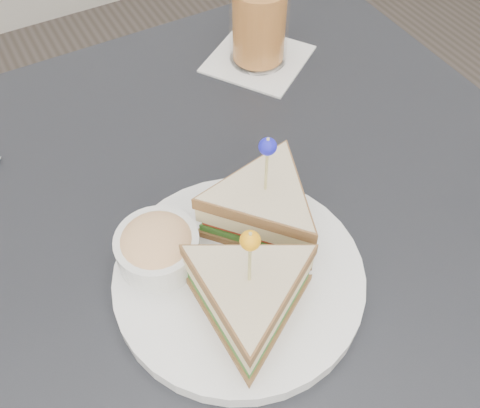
# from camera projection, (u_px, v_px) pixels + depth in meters

# --- Properties ---
(table) EXTENTS (0.80, 0.80, 0.75)m
(table) POSITION_uv_depth(u_px,v_px,m) (237.00, 282.00, 0.61)
(table) COLOR black
(table) RESTS_ON ground
(plate_meal) EXTENTS (0.27, 0.26, 0.14)m
(plate_meal) POSITION_uv_depth(u_px,v_px,m) (243.00, 256.00, 0.50)
(plate_meal) COLOR white
(plate_meal) RESTS_ON table
(drink_set) EXTENTS (0.17, 0.17, 0.16)m
(drink_set) POSITION_uv_depth(u_px,v_px,m) (259.00, 14.00, 0.69)
(drink_set) COLOR white
(drink_set) RESTS_ON table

